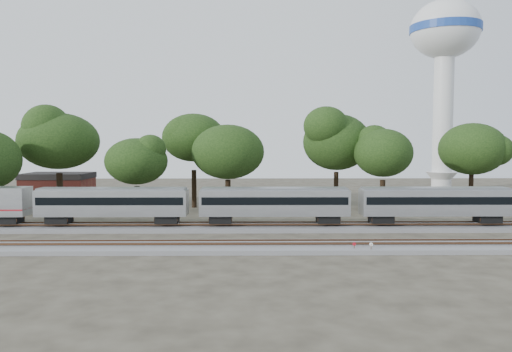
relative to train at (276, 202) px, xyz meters
The scene contains 16 objects.
ground 6.76m from the train, 97.21° to the right, with size 160.00×160.00×0.00m, color #383328.
track_far 2.91m from the train, behind, with size 160.00×5.00×0.73m.
track_near 10.41m from the train, 94.34° to the right, with size 160.00×5.00×0.73m.
train is the anchor object (origin of this frame).
switch_stand_red 13.32m from the train, 62.10° to the right, with size 0.29×0.05×0.91m.
switch_stand_white 14.35m from the train, 58.17° to the right, with size 0.30×0.16×0.99m.
switch_lever 13.48m from the train, 63.42° to the right, with size 0.50×0.30×0.30m, color #512D19.
water_tower 58.24m from the train, 50.61° to the left, with size 12.97×12.97×35.90m.
brick_building 39.65m from the train, 144.42° to the left, with size 9.89×7.12×4.66m.
tree_1 33.52m from the train, 152.07° to the left, with size 9.68×9.68×13.64m.
tree_2 20.74m from the train, 148.39° to the left, with size 7.04×7.04×9.92m.
tree_3 22.08m from the train, 121.06° to the left, with size 10.17×10.17×14.34m.
tree_4 15.36m from the train, 113.30° to the left, with size 8.21×8.21×11.57m.
tree_5 22.10m from the train, 62.52° to the left, with size 9.53×9.53×13.43m.
tree_6 21.06m from the train, 42.02° to the left, with size 8.06×8.06×11.36m.
tree_7 38.89m from the train, 35.85° to the left, with size 8.47×8.47×11.94m.
Camera 1 is at (-1.95, -47.38, 9.51)m, focal length 35.00 mm.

